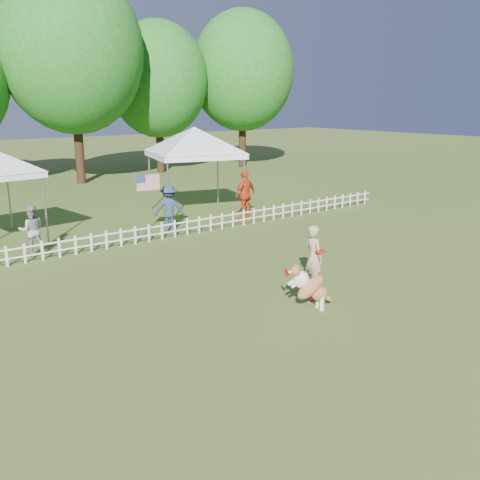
{
  "coord_description": "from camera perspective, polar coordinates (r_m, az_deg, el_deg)",
  "views": [
    {
      "loc": [
        -8.37,
        -8.45,
        4.55
      ],
      "look_at": [
        -0.29,
        2.0,
        1.1
      ],
      "focal_mm": 40.0,
      "sensor_mm": 36.0,
      "label": 1
    }
  ],
  "objects": [
    {
      "name": "canopy_tent_right",
      "position": [
        22.05,
        -4.82,
        7.24
      ],
      "size": [
        4.13,
        4.13,
        3.47
      ],
      "primitive_type": null,
      "rotation": [
        0.0,
        0.0,
        -0.27
      ],
      "color": "white",
      "rests_on": "ground"
    },
    {
      "name": "frisbee_on_turf",
      "position": [
        12.81,
        7.72,
        -6.27
      ],
      "size": [
        0.23,
        0.23,
        0.02
      ],
      "primitive_type": "cylinder",
      "rotation": [
        0.0,
        0.0,
        -0.06
      ],
      "color": "red",
      "rests_on": "ground"
    },
    {
      "name": "flag_pole",
      "position": [
        17.97,
        -10.9,
        3.38
      ],
      "size": [
        0.87,
        0.22,
        2.25
      ],
      "primitive_type": null,
      "rotation": [
        0.0,
        0.0,
        -0.16
      ],
      "color": "gray",
      "rests_on": "ground"
    },
    {
      "name": "spectator_b",
      "position": [
        19.11,
        -7.57,
        3.34
      ],
      "size": [
        1.27,
        1.1,
        1.7
      ],
      "primitive_type": "imported",
      "rotation": [
        0.0,
        0.0,
        2.6
      ],
      "color": "#24364E",
      "rests_on": "ground"
    },
    {
      "name": "spectator_a",
      "position": [
        17.29,
        -21.35,
        0.99
      ],
      "size": [
        0.86,
        0.74,
        1.54
      ],
      "primitive_type": "imported",
      "rotation": [
        0.0,
        0.0,
        2.92
      ],
      "color": "gray",
      "rests_on": "ground"
    },
    {
      "name": "handler",
      "position": [
        13.27,
        7.86,
        -1.85
      ],
      "size": [
        0.48,
        0.65,
        1.63
      ],
      "primitive_type": "imported",
      "rotation": [
        0.0,
        0.0,
        1.42
      ],
      "color": "tan",
      "rests_on": "ground"
    },
    {
      "name": "tree_right",
      "position": [
        35.5,
        -8.73,
        15.53
      ],
      "size": [
        6.2,
        6.2,
        10.4
      ],
      "primitive_type": null,
      "color": "#1F5F1B",
      "rests_on": "ground"
    },
    {
      "name": "spectator_c",
      "position": [
        21.18,
        0.55,
        4.89
      ],
      "size": [
        1.21,
        0.71,
        1.93
      ],
      "primitive_type": "imported",
      "rotation": [
        0.0,
        0.0,
        3.36
      ],
      "color": "red",
      "rests_on": "ground"
    },
    {
      "name": "tree_far_right",
      "position": [
        38.01,
        0.26,
        16.37
      ],
      "size": [
        7.0,
        7.0,
        11.4
      ],
      "primitive_type": null,
      "color": "#1F5F1B",
      "rests_on": "ground"
    },
    {
      "name": "tree_center_right",
      "position": [
        31.62,
        -17.37,
        17.18
      ],
      "size": [
        7.6,
        7.6,
        12.6
      ],
      "primitive_type": null,
      "color": "#1F5F1B",
      "rests_on": "ground"
    },
    {
      "name": "dog",
      "position": [
        11.99,
        7.61,
        -5.0
      ],
      "size": [
        1.12,
        0.67,
        1.1
      ],
      "primitive_type": null,
      "rotation": [
        0.0,
        0.0,
        -0.32
      ],
      "color": "brown",
      "rests_on": "ground"
    },
    {
      "name": "picket_fence",
      "position": [
        18.08,
        -9.01,
        0.86
      ],
      "size": [
        22.0,
        0.08,
        0.6
      ],
      "primitive_type": null,
      "color": "white",
      "rests_on": "ground"
    },
    {
      "name": "ground",
      "position": [
        12.74,
        6.58,
        -6.4
      ],
      "size": [
        120.0,
        120.0,
        0.0
      ],
      "primitive_type": "plane",
      "color": "#3C601E",
      "rests_on": "ground"
    }
  ]
}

